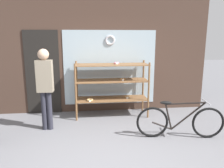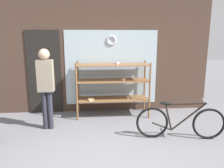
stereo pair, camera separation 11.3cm
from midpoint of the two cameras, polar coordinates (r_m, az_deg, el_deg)
The scene contains 5 objects.
ground_plane at distance 3.64m, azimuth 0.87°, elevation -19.70°, with size 30.00×30.00×0.00m, color slate.
storefront_facade at distance 5.63m, azimuth -2.06°, elevation 11.11°, with size 5.53×0.13×3.76m.
display_case at distance 5.33m, azimuth 0.78°, elevation 0.31°, with size 1.76×0.58×1.35m.
bicycle at distance 4.45m, azimuth 18.01°, elevation -9.39°, with size 1.67×0.46×0.75m.
pedestrian at distance 4.68m, azimuth -16.25°, elevation 0.34°, with size 0.33×0.22×1.70m.
Camera 2 is at (-0.26, -3.09, 1.91)m, focal length 35.00 mm.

